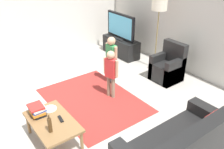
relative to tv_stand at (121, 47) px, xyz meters
name	(u,v)px	position (x,y,z in m)	size (l,w,h in m)	color
ground	(87,114)	(1.85, -2.30, -0.24)	(7.80, 7.80, 0.00)	#B2ADA3
wall_back	(196,18)	(1.85, 0.70, 1.11)	(6.00, 0.12, 2.70)	silver
wall_left	(22,12)	(-1.15, -2.30, 1.11)	(0.12, 6.00, 2.70)	silver
area_rug	(93,100)	(1.53, -1.95, -0.24)	(2.20, 1.60, 0.01)	#9E2D28
tv_stand	(121,47)	(0.00, 0.00, 0.00)	(1.20, 0.44, 0.50)	black
tv	(121,27)	(0.00, -0.02, 0.60)	(1.10, 0.28, 0.71)	black
armchair	(168,68)	(1.83, -0.04, 0.05)	(0.60, 0.60, 0.90)	black
floor_lamp	(159,8)	(1.21, 0.15, 1.30)	(0.36, 0.36, 1.78)	#262626
child_near_tv	(111,56)	(1.17, -1.21, 0.42)	(0.37, 0.18, 1.11)	#33598C
child_center	(111,70)	(1.63, -1.57, 0.38)	(0.33, 0.18, 1.03)	gray
coffee_table	(52,123)	(2.17, -3.10, 0.13)	(1.00, 0.60, 0.42)	olive
book_stack	(37,110)	(1.90, -3.22, 0.26)	(0.28, 0.25, 0.17)	black
bottle	(50,125)	(2.39, -3.22, 0.30)	(0.06, 0.06, 0.29)	#4C3319
tv_remote	(61,119)	(2.22, -2.98, 0.19)	(0.17, 0.05, 0.02)	black
plate	(50,109)	(1.87, -3.00, 0.18)	(0.22, 0.22, 0.02)	white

